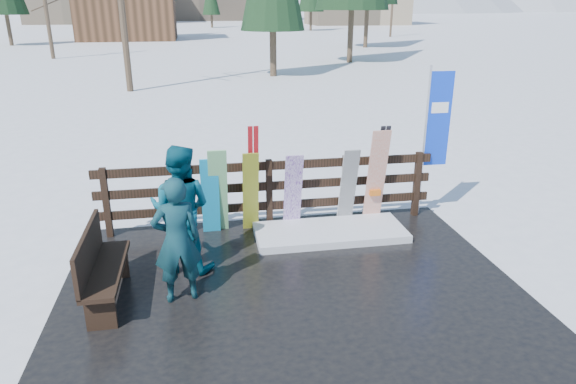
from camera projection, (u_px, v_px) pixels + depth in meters
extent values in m
plane|color=white|center=(293.00, 297.00, 6.71)|extent=(700.00, 700.00, 0.00)
cube|color=black|center=(293.00, 294.00, 6.70)|extent=(6.00, 5.00, 0.08)
cube|color=black|center=(106.00, 203.00, 8.10)|extent=(0.10, 0.10, 1.15)
cube|color=black|center=(190.00, 198.00, 8.31)|extent=(0.10, 0.10, 1.15)
cube|color=black|center=(269.00, 193.00, 8.52)|extent=(0.10, 0.10, 1.15)
cube|color=black|center=(345.00, 189.00, 8.73)|extent=(0.10, 0.10, 1.15)
cube|color=black|center=(417.00, 184.00, 8.94)|extent=(0.10, 0.10, 1.15)
cube|color=black|center=(269.00, 206.00, 8.60)|extent=(5.60, 0.05, 0.14)
cube|color=black|center=(269.00, 186.00, 8.48)|extent=(5.60, 0.05, 0.14)
cube|color=black|center=(269.00, 166.00, 8.36)|extent=(5.60, 0.05, 0.14)
cube|color=white|center=(330.00, 232.00, 8.29)|extent=(2.41, 1.00, 0.12)
cube|color=black|center=(106.00, 269.00, 6.32)|extent=(0.40, 1.50, 0.06)
cube|color=black|center=(101.00, 312.00, 5.84)|extent=(0.34, 0.06, 0.45)
cube|color=black|center=(115.00, 263.00, 6.95)|extent=(0.34, 0.06, 0.45)
cube|color=black|center=(88.00, 251.00, 6.20)|extent=(0.05, 1.50, 0.50)
cube|color=#129ED7|center=(210.00, 197.00, 8.13)|extent=(0.28, 0.30, 1.32)
cube|color=silver|center=(218.00, 192.00, 8.12)|extent=(0.29, 0.41, 1.46)
cube|color=#F6FF2C|center=(251.00, 192.00, 8.22)|extent=(0.25, 0.33, 1.38)
cube|color=white|center=(293.00, 192.00, 8.35)|extent=(0.29, 0.32, 1.31)
cube|color=black|center=(348.00, 187.00, 8.49)|extent=(0.27, 0.35, 1.36)
cube|color=silver|center=(376.00, 177.00, 8.52)|extent=(0.31, 0.33, 1.65)
cube|color=#A6141B|center=(251.00, 179.00, 8.22)|extent=(0.07, 0.29, 1.78)
cube|color=#A6141B|center=(256.00, 179.00, 8.23)|extent=(0.07, 0.29, 1.78)
cube|color=black|center=(377.00, 174.00, 8.58)|extent=(0.08, 0.35, 1.71)
cube|color=black|center=(382.00, 174.00, 8.59)|extent=(0.08, 0.35, 1.71)
cylinder|color=silver|center=(424.00, 143.00, 8.75)|extent=(0.04, 0.04, 2.60)
cube|color=#0D39DD|center=(439.00, 119.00, 8.65)|extent=(0.42, 0.02, 1.60)
imported|color=#104D46|center=(177.00, 240.00, 6.26)|extent=(0.65, 0.49, 1.63)
imported|color=#0A5269|center=(181.00, 209.00, 7.00)|extent=(1.05, 0.93, 1.80)
cube|color=brown|center=(126.00, 1.00, 54.91)|extent=(10.00, 8.00, 8.00)
cone|color=black|center=(211.00, 2.00, 84.25)|extent=(2.94, 2.94, 8.17)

